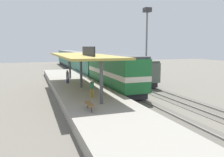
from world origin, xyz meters
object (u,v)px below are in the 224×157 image
(locomotive, at_px, (114,72))
(passenger_carriage_rear, at_px, (68,58))
(freight_car, at_px, (132,70))
(person_waiting, at_px, (67,76))
(passenger_carriage_front, at_px, (83,63))
(person_walking, at_px, (92,88))
(light_mast, at_px, (147,29))
(platform_bench, at_px, (89,104))

(locomotive, xyz_separation_m, passenger_carriage_rear, (0.00, 38.80, -0.10))
(freight_car, bearing_deg, locomotive, -135.64)
(passenger_carriage_rear, xyz_separation_m, freight_car, (4.60, -34.30, -0.34))
(locomotive, xyz_separation_m, person_waiting, (-5.62, 2.03, -0.56))
(passenger_carriage_front, bearing_deg, person_walking, -100.69)
(locomotive, xyz_separation_m, person_walking, (-4.78, -7.30, -0.56))
(person_walking, bearing_deg, passenger_carriage_rear, 84.09)
(locomotive, distance_m, passenger_carriage_rear, 38.80)
(locomotive, height_order, person_waiting, locomotive)
(person_waiting, bearing_deg, locomotive, -19.81)
(person_waiting, height_order, person_walking, same)
(locomotive, height_order, light_mast, light_mast)
(freight_car, xyz_separation_m, person_walking, (-9.38, -11.80, -0.12))
(passenger_carriage_front, relative_size, passenger_carriage_rear, 1.00)
(light_mast, bearing_deg, platform_bench, -128.87)
(platform_bench, bearing_deg, person_walking, 72.54)
(person_walking, bearing_deg, platform_bench, -107.46)
(passenger_carriage_rear, bearing_deg, locomotive, -90.00)
(person_walking, bearing_deg, passenger_carriage_front, 79.31)
(platform_bench, xyz_separation_m, locomotive, (6.00, 11.19, 1.07))
(locomotive, relative_size, person_waiting, 8.44)
(passenger_carriage_front, relative_size, light_mast, 1.71)
(passenger_carriage_front, xyz_separation_m, freight_car, (4.60, -13.50, -0.34))
(person_waiting, bearing_deg, freight_car, 13.59)
(passenger_carriage_rear, height_order, light_mast, light_mast)
(platform_bench, distance_m, locomotive, 12.74)
(passenger_carriage_front, height_order, freight_car, passenger_carriage_front)
(passenger_carriage_rear, relative_size, freight_car, 1.67)
(freight_car, distance_m, person_waiting, 10.52)
(passenger_carriage_front, bearing_deg, passenger_carriage_rear, 90.00)
(freight_car, relative_size, person_waiting, 7.02)
(passenger_carriage_rear, distance_m, light_mast, 34.33)
(platform_bench, relative_size, person_walking, 0.99)
(passenger_carriage_front, distance_m, person_walking, 25.75)
(light_mast, bearing_deg, person_waiting, -163.78)
(passenger_carriage_front, bearing_deg, platform_bench, -101.61)
(locomotive, xyz_separation_m, passenger_carriage_front, (0.00, 18.00, -0.10))
(passenger_carriage_front, height_order, light_mast, light_mast)
(passenger_carriage_rear, height_order, freight_car, passenger_carriage_rear)
(locomotive, height_order, passenger_carriage_front, locomotive)
(platform_bench, height_order, person_waiting, person_waiting)
(light_mast, bearing_deg, person_walking, -133.55)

